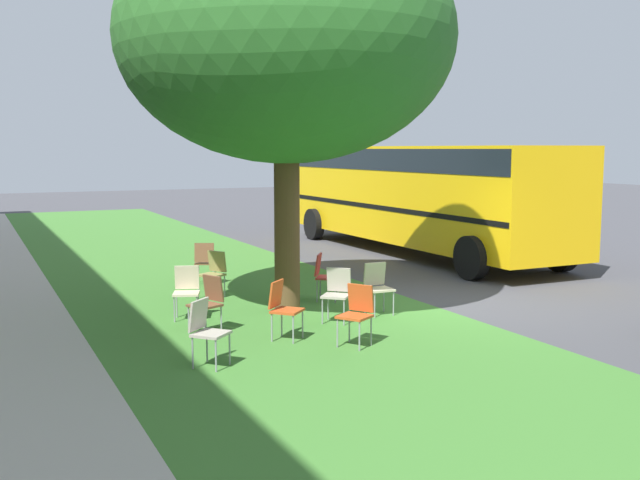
# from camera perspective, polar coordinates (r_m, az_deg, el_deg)

# --- Properties ---
(ground) EXTENTS (80.00, 80.00, 0.00)m
(ground) POSITION_cam_1_polar(r_m,az_deg,el_deg) (13.75, 9.16, -4.88)
(ground) COLOR #424247
(grass_verge) EXTENTS (48.00, 6.00, 0.01)m
(grass_verge) POSITION_cam_1_polar(r_m,az_deg,el_deg) (12.24, -3.33, -6.26)
(grass_verge) COLOR #3D752D
(grass_verge) RESTS_ON ground
(street_tree) EXTENTS (5.67, 5.67, 6.75)m
(street_tree) POSITION_cam_1_polar(r_m,az_deg,el_deg) (12.84, -2.63, 15.19)
(street_tree) COLOR brown
(street_tree) RESTS_ON ground
(chair_0) EXTENTS (0.43, 0.43, 0.88)m
(chair_0) POSITION_cam_1_polar(r_m,az_deg,el_deg) (12.71, 4.43, -3.40)
(chair_0) COLOR beige
(chair_0) RESTS_ON ground
(chair_1) EXTENTS (0.54, 0.53, 0.88)m
(chair_1) POSITION_cam_1_polar(r_m,az_deg,el_deg) (12.52, -10.21, -3.65)
(chair_1) COLOR beige
(chair_1) RESTS_ON ground
(chair_2) EXTENTS (0.57, 0.58, 0.88)m
(chair_2) POSITION_cam_1_polar(r_m,az_deg,el_deg) (10.67, 2.85, -5.40)
(chair_2) COLOR #C64C1E
(chair_2) RESTS_ON ground
(chair_3) EXTENTS (0.59, 0.59, 0.88)m
(chair_3) POSITION_cam_1_polar(r_m,az_deg,el_deg) (11.00, -2.89, -5.02)
(chair_3) COLOR #C64C1E
(chair_3) RESTS_ON ground
(chair_4) EXTENTS (0.56, 0.55, 0.88)m
(chair_4) POSITION_cam_1_polar(r_m,az_deg,el_deg) (15.63, -8.81, -1.50)
(chair_4) COLOR brown
(chair_4) RESTS_ON ground
(chair_5) EXTENTS (0.57, 0.58, 0.88)m
(chair_5) POSITION_cam_1_polar(r_m,az_deg,el_deg) (14.23, -8.17, -2.33)
(chair_5) COLOR olive
(chair_5) RESTS_ON ground
(chair_6) EXTENTS (0.59, 0.59, 0.88)m
(chair_6) POSITION_cam_1_polar(r_m,az_deg,el_deg) (9.76, -8.75, -6.65)
(chair_6) COLOR #ADA393
(chair_6) RESTS_ON ground
(chair_7) EXTENTS (0.55, 0.55, 0.88)m
(chair_7) POSITION_cam_1_polar(r_m,az_deg,el_deg) (11.52, -8.58, -4.54)
(chair_7) COLOR brown
(chair_7) RESTS_ON ground
(chair_8) EXTENTS (0.58, 0.58, 0.88)m
(chair_8) POSITION_cam_1_polar(r_m,az_deg,el_deg) (13.77, 0.29, -2.57)
(chair_8) COLOR #B7332D
(chair_8) RESTS_ON ground
(chair_9) EXTENTS (0.59, 0.59, 0.88)m
(chair_9) POSITION_cam_1_polar(r_m,az_deg,el_deg) (12.12, 1.32, -3.89)
(chair_9) COLOR #ADA393
(chair_9) RESTS_ON ground
(school_bus) EXTENTS (10.40, 2.80, 2.88)m
(school_bus) POSITION_cam_1_polar(r_m,az_deg,el_deg) (20.15, 7.64, 3.96)
(school_bus) COLOR yellow
(school_bus) RESTS_ON ground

